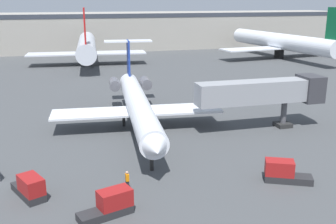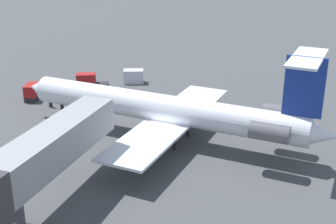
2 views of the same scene
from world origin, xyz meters
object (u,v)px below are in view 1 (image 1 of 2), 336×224
object	(u,v)px
parked_airliner_west_mid	(87,47)
parked_airliner_centre	(280,42)
baggage_tug_trailing	(283,172)
baggage_tug_spare	(30,188)
regional_jet	(137,102)
jet_bridge	(268,92)
baggage_tug_lead	(111,205)
ground_crew_marshaller	(127,181)

from	to	relation	value
parked_airliner_west_mid	parked_airliner_centre	size ratio (longest dim) A/B	0.82
baggage_tug_trailing	baggage_tug_spare	size ratio (longest dim) A/B	1.00
baggage_tug_spare	parked_airliner_centre	world-z (taller)	parked_airliner_centre
regional_jet	jet_bridge	distance (m)	15.76
baggage_tug_lead	baggage_tug_spare	size ratio (longest dim) A/B	1.00
ground_crew_marshaller	parked_airliner_centre	distance (m)	83.53
jet_bridge	baggage_tug_trailing	size ratio (longest dim) A/B	3.77
ground_crew_marshaller	regional_jet	bearing A→B (deg)	74.82
ground_crew_marshaller	parked_airliner_west_mid	size ratio (longest dim) A/B	0.05
ground_crew_marshaller	baggage_tug_spare	bearing A→B (deg)	173.08
jet_bridge	baggage_tug_lead	distance (m)	26.13
baggage_tug_lead	baggage_tug_trailing	xyz separation A→B (m)	(15.07, 1.32, 0.00)
ground_crew_marshaller	baggage_tug_spare	world-z (taller)	baggage_tug_spare
baggage_tug_lead	baggage_tug_trailing	bearing A→B (deg)	4.99
baggage_tug_lead	parked_airliner_centre	size ratio (longest dim) A/B	0.10
baggage_tug_trailing	parked_airliner_centre	size ratio (longest dim) A/B	0.10
baggage_tug_lead	parked_airliner_west_mid	distance (m)	70.37
jet_bridge	baggage_tug_spare	distance (m)	29.10
baggage_tug_lead	parked_airliner_west_mid	xyz separation A→B (m)	(4.96, 70.10, 3.58)
baggage_tug_lead	parked_airliner_west_mid	bearing A→B (deg)	85.95
regional_jet	baggage_tug_lead	size ratio (longest dim) A/B	7.44
baggage_tug_trailing	parked_airliner_west_mid	bearing A→B (deg)	98.37
parked_airliner_centre	parked_airliner_west_mid	bearing A→B (deg)	176.93
regional_jet	jet_bridge	xyz separation A→B (m)	(15.03, -4.53, 1.33)
parked_airliner_west_mid	baggage_tug_trailing	bearing A→B (deg)	-81.63
jet_bridge	parked_airliner_centre	bearing A→B (deg)	56.84
parked_airliner_centre	regional_jet	bearing A→B (deg)	-135.79
parked_airliner_west_mid	baggage_tug_lead	bearing A→B (deg)	-94.05
parked_airliner_centre	jet_bridge	bearing A→B (deg)	-123.16
parked_airliner_west_mid	ground_crew_marshaller	bearing A→B (deg)	-92.64
baggage_tug_lead	parked_airliner_west_mid	size ratio (longest dim) A/B	0.13
baggage_tug_spare	parked_airliner_west_mid	world-z (taller)	parked_airliner_west_mid
jet_bridge	baggage_tug_lead	world-z (taller)	jet_bridge
baggage_tug_trailing	parked_airliner_west_mid	distance (m)	69.62
regional_jet	jet_bridge	bearing A→B (deg)	-16.78
ground_crew_marshaller	baggage_tug_trailing	size ratio (longest dim) A/B	0.40
baggage_tug_trailing	baggage_tug_lead	bearing A→B (deg)	-175.01
ground_crew_marshaller	baggage_tug_trailing	bearing A→B (deg)	-9.43
regional_jet	parked_airliner_centre	distance (m)	68.94
ground_crew_marshaller	parked_airliner_west_mid	xyz separation A→B (m)	(3.07, 66.60, 3.56)
regional_jet	parked_airliner_west_mid	xyz separation A→B (m)	(-1.22, 50.78, 1.19)
jet_bridge	baggage_tug_spare	xyz separation A→B (m)	(-26.94, -10.36, -3.72)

